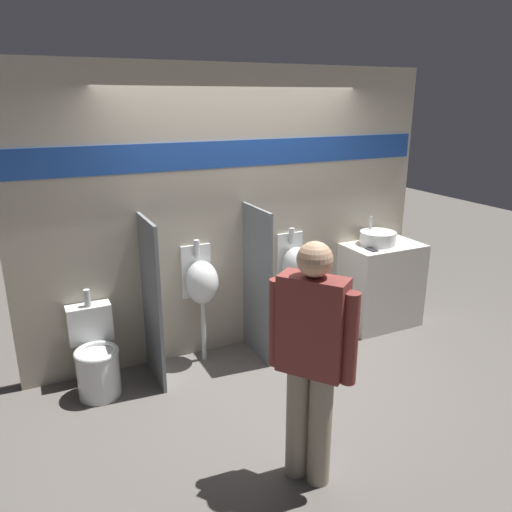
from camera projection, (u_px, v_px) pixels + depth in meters
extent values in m
plane|color=#5B5651|center=(264.00, 368.00, 4.64)|extent=(16.00, 16.00, 0.00)
cube|color=#B2A893|center=(236.00, 214.00, 4.75)|extent=(4.09, 0.06, 2.70)
cube|color=#1E479E|center=(237.00, 154.00, 4.54)|extent=(4.00, 0.01, 0.24)
cube|color=silver|center=(381.00, 285.00, 5.43)|extent=(0.82, 0.51, 0.92)
cylinder|color=silver|center=(378.00, 238.00, 5.29)|extent=(0.38, 0.38, 0.14)
cylinder|color=silver|center=(371.00, 223.00, 5.36)|extent=(0.03, 0.03, 0.14)
cube|color=#232328|center=(372.00, 250.00, 5.10)|extent=(0.07, 0.14, 0.01)
cube|color=slate|center=(152.00, 302.00, 4.27)|extent=(0.03, 0.57, 1.46)
cube|color=slate|center=(257.00, 284.00, 4.69)|extent=(0.03, 0.57, 1.46)
cylinder|color=silver|center=(204.00, 330.00, 4.72)|extent=(0.04, 0.04, 0.61)
ellipsoid|color=silver|center=(202.00, 282.00, 4.57)|extent=(0.30, 0.31, 0.41)
cube|color=silver|center=(196.00, 271.00, 4.68)|extent=(0.29, 0.02, 0.51)
cylinder|color=silver|center=(197.00, 248.00, 4.58)|extent=(0.06, 0.06, 0.16)
cylinder|color=silver|center=(296.00, 312.00, 5.13)|extent=(0.04, 0.04, 0.61)
ellipsoid|color=silver|center=(297.00, 267.00, 4.98)|extent=(0.30, 0.31, 0.41)
cube|color=silver|center=(289.00, 257.00, 5.10)|extent=(0.29, 0.02, 0.51)
cylinder|color=silver|center=(292.00, 236.00, 4.99)|extent=(0.06, 0.06, 0.16)
cylinder|color=silver|center=(99.00, 374.00, 4.17)|extent=(0.35, 0.35, 0.39)
torus|color=silver|center=(96.00, 352.00, 4.11)|extent=(0.37, 0.37, 0.04)
cube|color=silver|center=(90.00, 323.00, 4.29)|extent=(0.37, 0.16, 0.33)
cylinder|color=silver|center=(87.00, 297.00, 4.20)|extent=(0.06, 0.06, 0.14)
cylinder|color=gray|center=(320.00, 429.00, 3.17)|extent=(0.15, 0.15, 0.79)
cylinder|color=gray|center=(297.00, 422.00, 3.24)|extent=(0.15, 0.15, 0.79)
cube|color=brown|center=(312.00, 326.00, 2.99)|extent=(0.39, 0.44, 0.62)
cylinder|color=brown|center=(350.00, 339.00, 2.90)|extent=(0.10, 0.10, 0.57)
cylinder|color=brown|center=(277.00, 323.00, 3.10)|extent=(0.10, 0.10, 0.57)
sphere|color=tan|center=(315.00, 259.00, 2.86)|extent=(0.21, 0.21, 0.21)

